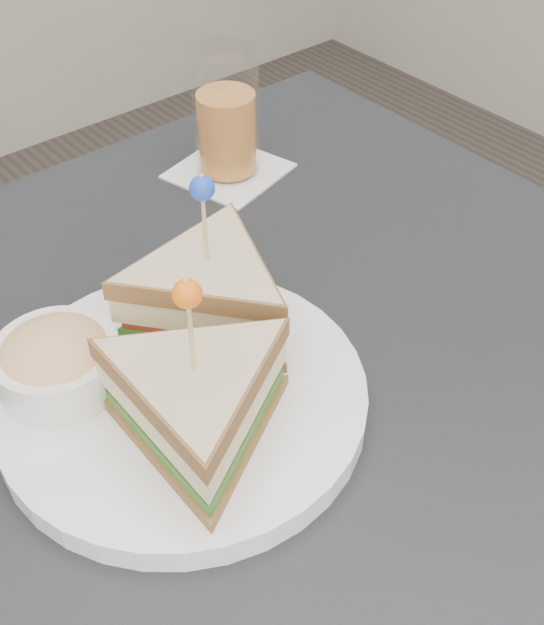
{
  "coord_description": "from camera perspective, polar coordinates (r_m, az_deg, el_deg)",
  "views": [
    {
      "loc": [
        -0.28,
        -0.35,
        1.22
      ],
      "look_at": [
        0.01,
        0.01,
        0.8
      ],
      "focal_mm": 45.0,
      "sensor_mm": 36.0,
      "label": 1
    }
  ],
  "objects": [
    {
      "name": "table",
      "position": [
        0.7,
        -0.11,
        -8.43
      ],
      "size": [
        0.8,
        0.8,
        0.75
      ],
      "color": "black",
      "rests_on": "ground"
    },
    {
      "name": "plate_meal",
      "position": [
        0.59,
        -6.36,
        -3.34
      ],
      "size": [
        0.32,
        0.3,
        0.17
      ],
      "rotation": [
        0.0,
        0.0,
        -0.01
      ],
      "color": "white",
      "rests_on": "table"
    },
    {
      "name": "drink_set",
      "position": [
        0.86,
        -3.33,
        13.73
      ],
      "size": [
        0.13,
        0.13,
        0.14
      ],
      "rotation": [
        0.0,
        0.0,
        0.26
      ],
      "color": "white",
      "rests_on": "table"
    }
  ]
}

